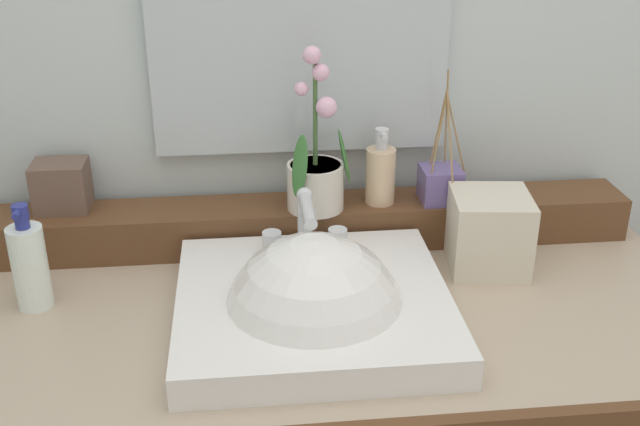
{
  "coord_description": "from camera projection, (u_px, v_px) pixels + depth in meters",
  "views": [
    {
      "loc": [
        -0.12,
        -1.05,
        1.48
      ],
      "look_at": [
        -0.01,
        -0.01,
        0.99
      ],
      "focal_mm": 43.4,
      "sensor_mm": 36.0,
      "label": 1
    }
  ],
  "objects": [
    {
      "name": "mirror",
      "position": [
        300.0,
        21.0,
        1.32
      ],
      "size": [
        0.52,
        0.02,
        0.47
      ],
      "primitive_type": "cube",
      "color": "silver"
    },
    {
      "name": "tissue_box",
      "position": [
        489.0,
        232.0,
        1.32
      ],
      "size": [
        0.14,
        0.14,
        0.13
      ],
      "primitive_type": "cube",
      "rotation": [
        0.0,
        0.0,
        -0.12
      ],
      "color": "beige",
      "rests_on": "vanity_cabinet"
    },
    {
      "name": "lotion_bottle",
      "position": [
        30.0,
        265.0,
        1.2
      ],
      "size": [
        0.06,
        0.06,
        0.17
      ],
      "color": "white",
      "rests_on": "vanity_cabinet"
    },
    {
      "name": "soap_dispenser",
      "position": [
        381.0,
        173.0,
        1.38
      ],
      "size": [
        0.05,
        0.06,
        0.14
      ],
      "color": "beige",
      "rests_on": "back_ledge"
    },
    {
      "name": "sink_basin",
      "position": [
        314.0,
        317.0,
        1.17
      ],
      "size": [
        0.41,
        0.4,
        0.29
      ],
      "color": "white",
      "rests_on": "vanity_cabinet"
    },
    {
      "name": "back_ledge",
      "position": [
        311.0,
        223.0,
        1.41
      ],
      "size": [
        1.16,
        0.11,
        0.08
      ],
      "primitive_type": "cube",
      "color": "brown",
      "rests_on": "vanity_cabinet"
    },
    {
      "name": "potted_plant",
      "position": [
        316.0,
        173.0,
        1.35
      ],
      "size": [
        0.12,
        0.12,
        0.29
      ],
      "color": "silver",
      "rests_on": "back_ledge"
    },
    {
      "name": "reed_diffuser",
      "position": [
        440.0,
        183.0,
        1.39
      ],
      "size": [
        0.08,
        0.08,
        0.24
      ],
      "color": "slate",
      "rests_on": "back_ledge"
    },
    {
      "name": "trinket_box",
      "position": [
        61.0,
        186.0,
        1.36
      ],
      "size": [
        0.09,
        0.08,
        0.09
      ],
      "primitive_type": "cube",
      "rotation": [
        0.0,
        0.0,
        -0.02
      ],
      "color": "brown",
      "rests_on": "back_ledge"
    }
  ]
}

